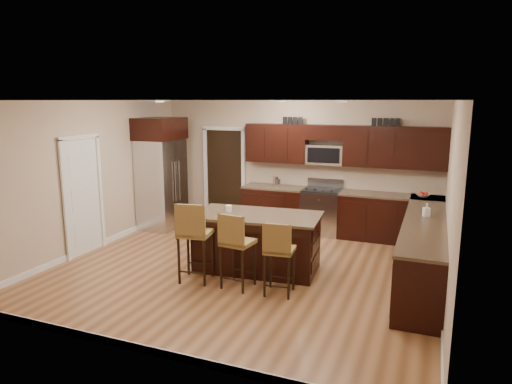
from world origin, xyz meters
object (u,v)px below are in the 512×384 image
at_px(range, 322,211).
at_px(stool_mid, 236,242).
at_px(stool_right, 279,250).
at_px(refrigerator, 161,172).
at_px(island, 257,244).
at_px(stool_left, 194,233).

bearing_deg(range, stool_mid, -98.62).
height_order(stool_mid, stool_right, stool_mid).
distance_m(stool_right, refrigerator, 4.26).
xyz_separation_m(range, stool_mid, (-0.49, -3.22, 0.23)).
bearing_deg(range, island, -101.62).
distance_m(island, stool_left, 1.14).
relative_size(stool_mid, refrigerator, 0.48).
bearing_deg(range, refrigerator, -166.45).
xyz_separation_m(stool_mid, refrigerator, (-2.81, 2.43, 0.50)).
height_order(stool_left, refrigerator, refrigerator).
xyz_separation_m(island, stool_mid, (0.00, -0.85, 0.27)).
relative_size(stool_left, stool_mid, 1.09).
bearing_deg(refrigerator, stool_right, -35.00).
xyz_separation_m(stool_left, stool_right, (1.33, 0.01, -0.10)).
xyz_separation_m(island, stool_right, (0.65, -0.84, 0.24)).
bearing_deg(stool_right, stool_mid, 174.57).
distance_m(stool_mid, stool_right, 0.65).
bearing_deg(stool_right, range, 87.15).
bearing_deg(refrigerator, stool_left, -48.78).
height_order(stool_mid, refrigerator, refrigerator).
relative_size(stool_mid, stool_right, 1.06).
height_order(island, stool_right, stool_right).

